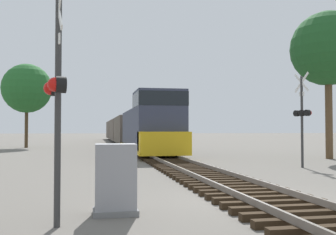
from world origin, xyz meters
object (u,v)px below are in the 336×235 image
(freight_train, at_px, (126,130))
(tree_far_right, at_px, (328,49))
(tree_mid_background, at_px, (27,88))
(crossing_signal_near, at_px, (57,92))
(crossing_signal_far, at_px, (302,115))
(relay_cabinet, at_px, (116,180))

(freight_train, xyz_separation_m, tree_far_right, (10.35, -27.52, 5.08))
(tree_far_right, bearing_deg, tree_mid_background, 137.21)
(freight_train, xyz_separation_m, crossing_signal_near, (-4.81, -42.10, 0.71))
(crossing_signal_far, bearing_deg, relay_cabinet, 118.98)
(crossing_signal_far, bearing_deg, tree_far_right, -57.23)
(freight_train, xyz_separation_m, crossing_signal_far, (5.71, -32.45, 0.74))
(relay_cabinet, bearing_deg, crossing_signal_far, 42.99)
(crossing_signal_near, distance_m, tree_mid_background, 34.74)
(crossing_signal_far, relative_size, relay_cabinet, 3.03)
(tree_mid_background, bearing_deg, crossing_signal_far, -56.09)
(freight_train, height_order, tree_mid_background, tree_mid_background)
(crossing_signal_far, xyz_separation_m, relay_cabinet, (-9.37, -8.74, -1.79))
(relay_cabinet, bearing_deg, freight_train, 84.92)
(relay_cabinet, height_order, tree_mid_background, tree_mid_background)
(tree_far_right, bearing_deg, relay_cabinet, -135.70)
(tree_far_right, height_order, tree_mid_background, tree_far_right)
(crossing_signal_near, distance_m, crossing_signal_far, 14.27)
(freight_train, bearing_deg, tree_mid_background, -143.09)
(crossing_signal_near, xyz_separation_m, crossing_signal_far, (10.52, 9.64, 0.03))
(freight_train, distance_m, crossing_signal_near, 42.38)
(crossing_signal_far, distance_m, tree_far_right, 8.04)
(freight_train, height_order, tree_far_right, tree_far_right)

